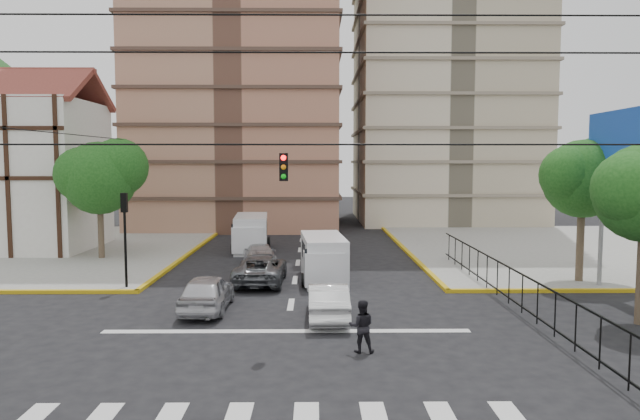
{
  "coord_description": "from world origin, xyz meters",
  "views": [
    {
      "loc": [
        1.0,
        -18.5,
        5.96
      ],
      "look_at": [
        1.22,
        4.82,
        4.0
      ],
      "focal_mm": 32.0,
      "sensor_mm": 36.0,
      "label": 1
    }
  ],
  "objects_px": {
    "van_left_lane": "(251,234)",
    "car_white_front_right": "(328,301)",
    "van_right_lane": "(323,260)",
    "traffic_light_nw": "(125,224)",
    "car_silver_front_left": "(207,292)",
    "pedestrian_crosswalk": "(362,326)"
  },
  "relations": [
    {
      "from": "van_left_lane",
      "to": "car_white_front_right",
      "type": "xyz_separation_m",
      "value": [
        4.78,
        -16.58,
        -0.47
      ]
    },
    {
      "from": "van_right_lane",
      "to": "van_left_lane",
      "type": "relative_size",
      "value": 0.95
    },
    {
      "from": "van_left_lane",
      "to": "van_right_lane",
      "type": "bearing_deg",
      "value": -68.43
    },
    {
      "from": "traffic_light_nw",
      "to": "van_right_lane",
      "type": "bearing_deg",
      "value": 11.22
    },
    {
      "from": "van_left_lane",
      "to": "car_silver_front_left",
      "type": "height_order",
      "value": "van_left_lane"
    },
    {
      "from": "car_silver_front_left",
      "to": "pedestrian_crosswalk",
      "type": "bearing_deg",
      "value": 139.19
    },
    {
      "from": "van_right_lane",
      "to": "car_silver_front_left",
      "type": "distance_m",
      "value": 7.34
    },
    {
      "from": "car_silver_front_left",
      "to": "car_white_front_right",
      "type": "bearing_deg",
      "value": 165.76
    },
    {
      "from": "van_left_lane",
      "to": "pedestrian_crosswalk",
      "type": "distance_m",
      "value": 21.2
    },
    {
      "from": "car_white_front_right",
      "to": "pedestrian_crosswalk",
      "type": "relative_size",
      "value": 2.54
    },
    {
      "from": "van_left_lane",
      "to": "pedestrian_crosswalk",
      "type": "xyz_separation_m",
      "value": [
        5.75,
        -20.41,
        -0.33
      ]
    },
    {
      "from": "van_right_lane",
      "to": "car_silver_front_left",
      "type": "xyz_separation_m",
      "value": [
        -4.76,
        -5.57,
        -0.36
      ]
    },
    {
      "from": "car_silver_front_left",
      "to": "car_white_front_right",
      "type": "height_order",
      "value": "car_silver_front_left"
    },
    {
      "from": "car_silver_front_left",
      "to": "car_white_front_right",
      "type": "distance_m",
      "value": 5.0
    },
    {
      "from": "traffic_light_nw",
      "to": "pedestrian_crosswalk",
      "type": "height_order",
      "value": "traffic_light_nw"
    },
    {
      "from": "van_left_lane",
      "to": "car_silver_front_left",
      "type": "relative_size",
      "value": 1.25
    },
    {
      "from": "traffic_light_nw",
      "to": "car_silver_front_left",
      "type": "distance_m",
      "value": 6.29
    },
    {
      "from": "traffic_light_nw",
      "to": "van_left_lane",
      "type": "distance_m",
      "value": 12.58
    },
    {
      "from": "pedestrian_crosswalk",
      "to": "van_left_lane",
      "type": "bearing_deg",
      "value": -72.18
    },
    {
      "from": "car_white_front_right",
      "to": "pedestrian_crosswalk",
      "type": "distance_m",
      "value": 3.95
    },
    {
      "from": "van_right_lane",
      "to": "pedestrian_crosswalk",
      "type": "height_order",
      "value": "van_right_lane"
    },
    {
      "from": "van_left_lane",
      "to": "car_silver_front_left",
      "type": "distance_m",
      "value": 15.32
    }
  ]
}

